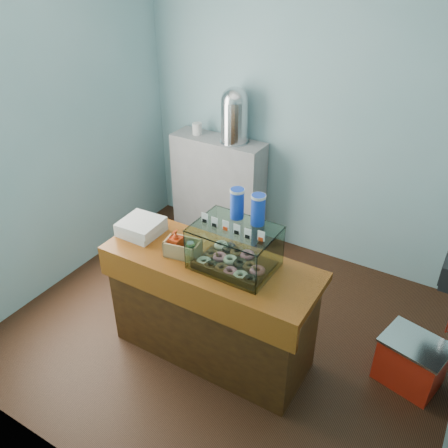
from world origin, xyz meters
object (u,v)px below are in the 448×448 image
Objects in this scene: counter at (211,307)px; red_cooler at (411,362)px; display_case at (236,244)px; coffee_urn at (235,114)px.

red_cooler is at bearing 19.34° from counter.
display_case is 1.80m from coffee_urn.
counter is 0.63m from display_case.
coffee_urn is at bearing 120.98° from display_case.
red_cooler is at bearing 20.40° from display_case.
coffee_urn is (-0.72, 1.59, 0.93)m from counter.
coffee_urn is (-0.89, 1.53, 0.32)m from display_case.
coffee_urn is at bearing 166.63° from red_cooler.
coffee_urn is 1.06× the size of red_cooler.
counter is at bearing -65.73° from coffee_urn.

